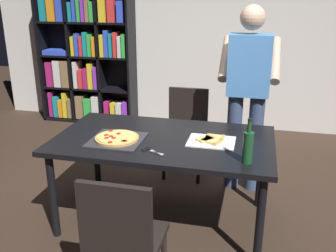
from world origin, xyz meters
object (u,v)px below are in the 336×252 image
Objects in this scene: pepperoni_pizza_on_tray at (117,138)px; wine_bottle at (248,146)px; chair_near_camera at (123,236)px; person_serving_pizza at (248,89)px; bookshelf at (87,58)px; dining_table at (164,146)px; kitchen_scissors at (150,150)px; chair_far_side at (186,126)px.

wine_bottle is at bearing -10.31° from pepperoni_pizza_on_tray.
chair_near_camera is at bearing -67.96° from pepperoni_pizza_on_tray.
bookshelf is at bearing 145.72° from person_serving_pizza.
dining_table is 0.28m from kitchen_scissors.
person_serving_pizza is (0.61, -0.22, 0.49)m from chair_far_side.
pepperoni_pizza_on_tray is at bearing -136.86° from person_serving_pizza.
kitchen_scissors is at bearing -122.09° from person_serving_pizza.
dining_table is 0.88× the size of bookshelf.
wine_bottle is at bearing -48.06° from bookshelf.
kitchen_scissors is at bearing -57.04° from bookshelf.
wine_bottle is (1.01, -0.18, 0.10)m from pepperoni_pizza_on_tray.
dining_table is 8.91× the size of kitchen_scissors.
person_serving_pizza is at bearing 43.14° from pepperoni_pizza_on_tray.
chair_near_camera is 4.65× the size of kitchen_scissors.
bookshelf is at bearing 126.45° from dining_table.
pepperoni_pizza_on_tray is (-0.34, -0.13, 0.08)m from dining_table.
pepperoni_pizza_on_tray is 0.34m from kitchen_scissors.
pepperoni_pizza_on_tray is at bearing -107.12° from chair_far_side.
chair_far_side is 0.51× the size of person_serving_pizza.
bookshelf is 2.88m from pepperoni_pizza_on_tray.
kitchen_scissors reaches higher than dining_table.
person_serving_pizza is 4.34× the size of pepperoni_pizza_on_tray.
bookshelf is 1.11× the size of person_serving_pizza.
dining_table is at bearing 90.00° from chair_near_camera.
pepperoni_pizza_on_tray is 1.03m from wine_bottle.
wine_bottle reaches higher than kitchen_scissors.
bookshelf reaches higher than chair_far_side.
chair_near_camera is at bearing -134.91° from wine_bottle.
kitchen_scissors is (-0.04, 0.71, 0.24)m from chair_near_camera.
dining_table is 0.99× the size of person_serving_pizza.
chair_far_side reaches higher than kitchen_scissors.
chair_far_side is at bearing 90.00° from dining_table.
dining_table is 1.03m from person_serving_pizza.
person_serving_pizza is 1.24m from kitchen_scissors.
person_serving_pizza is (0.61, 0.76, 0.32)m from dining_table.
chair_near_camera is 2.85× the size of wine_bottle.
kitchen_scissors is (-0.04, -0.27, 0.07)m from dining_table.
chair_near_camera is 1.96m from chair_far_side.
wine_bottle is 0.71m from kitchen_scissors.
kitchen_scissors is at bearing 93.00° from chair_near_camera.
chair_near_camera is at bearing -109.32° from person_serving_pizza.
bookshelf is at bearing 131.94° from wine_bottle.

